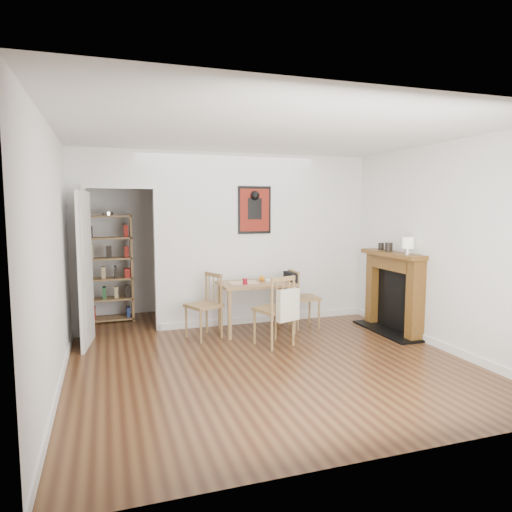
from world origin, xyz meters
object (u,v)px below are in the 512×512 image
object	(u,v)px
dining_table	(256,288)
chair_front	(275,310)
fireplace	(394,289)
red_glass	(245,281)
notebook	(275,280)
chair_left	(204,306)
bookshelf	(109,269)
orange_fruit	(262,278)
mantel_lamp	(408,244)
chair_right	(303,298)
ceramic_jar_a	(389,247)
ceramic_jar_b	(381,246)

from	to	relation	value
dining_table	chair_front	bearing A→B (deg)	-88.47
fireplace	red_glass	xyz separation A→B (m)	(-2.09, 0.51, 0.15)
red_glass	fireplace	bearing A→B (deg)	-13.71
fireplace	notebook	bearing A→B (deg)	155.70
chair_left	bookshelf	distance (m)	1.88
orange_fruit	mantel_lamp	distance (m)	2.08
chair_right	bookshelf	xyz separation A→B (m)	(-2.73, 1.30, 0.38)
chair_right	notebook	xyz separation A→B (m)	(-0.42, 0.09, 0.28)
chair_front	mantel_lamp	bearing A→B (deg)	-9.37
notebook	dining_table	bearing A→B (deg)	-163.11
chair_right	chair_front	size ratio (longest dim) A/B	0.94
bookshelf	notebook	distance (m)	2.61
orange_fruit	dining_table	bearing A→B (deg)	-145.18
bookshelf	orange_fruit	distance (m)	2.44
chair_right	bookshelf	size ratio (longest dim) A/B	0.51
chair_right	notebook	distance (m)	0.51
orange_fruit	notebook	xyz separation A→B (m)	(0.20, 0.01, -0.03)
ceramic_jar_a	mantel_lamp	bearing A→B (deg)	-92.00
dining_table	bookshelf	world-z (taller)	bookshelf
bookshelf	mantel_lamp	bearing A→B (deg)	-31.27
ceramic_jar_a	chair_left	bearing A→B (deg)	170.07
chair_left	chair_front	bearing A→B (deg)	-37.49
chair_right	bookshelf	world-z (taller)	bookshelf
bookshelf	red_glass	bearing A→B (deg)	-38.16
chair_left	chair_right	xyz separation A→B (m)	(1.53, 0.10, 0.00)
chair_right	notebook	size ratio (longest dim) A/B	3.22
chair_front	orange_fruit	size ratio (longest dim) A/B	11.38
bookshelf	ceramic_jar_b	size ratio (longest dim) A/B	16.25
chair_front	fireplace	world-z (taller)	fireplace
fireplace	red_glass	size ratio (longest dim) A/B	14.63
bookshelf	ceramic_jar_b	bearing A→B (deg)	-22.21
chair_right	ceramic_jar_a	xyz separation A→B (m)	(1.09, -0.55, 0.77)
fireplace	red_glass	world-z (taller)	fireplace
chair_front	fireplace	size ratio (longest dim) A/B	0.74
fireplace	mantel_lamp	size ratio (longest dim) A/B	5.30
orange_fruit	notebook	bearing A→B (deg)	4.18
fireplace	ceramic_jar_b	size ratio (longest dim) A/B	12.02
chair_front	red_glass	distance (m)	0.70
chair_front	ceramic_jar_b	world-z (taller)	ceramic_jar_b
red_glass	notebook	size ratio (longest dim) A/B	0.32
bookshelf	mantel_lamp	world-z (taller)	bookshelf
dining_table	fireplace	xyz separation A→B (m)	(1.89, -0.61, -0.02)
chair_left	orange_fruit	bearing A→B (deg)	10.58
red_glass	mantel_lamp	distance (m)	2.27
dining_table	chair_right	xyz separation A→B (m)	(0.74, 0.01, -0.18)
dining_table	mantel_lamp	distance (m)	2.17
dining_table	mantel_lamp	bearing A→B (deg)	-28.94
dining_table	orange_fruit	world-z (taller)	orange_fruit
dining_table	ceramic_jar_b	xyz separation A→B (m)	(1.88, -0.27, 0.58)
orange_fruit	ceramic_jar_a	world-z (taller)	ceramic_jar_a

